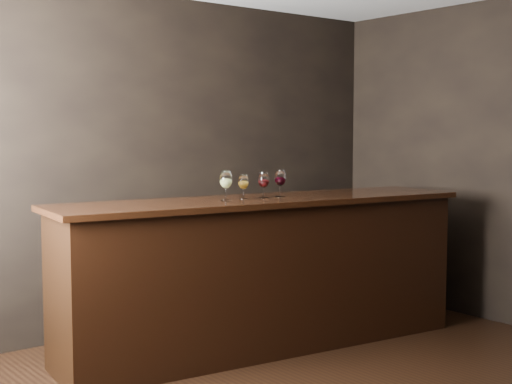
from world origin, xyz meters
TOP-DOWN VIEW (x-y plane):
  - room_shell at (-0.23, 0.11)m, footprint 5.02×4.52m
  - bar_counter at (0.43, 1.17)m, footprint 3.25×1.08m
  - bar_top at (0.43, 1.17)m, footprint 3.36×1.17m
  - back_bar_shelf at (0.51, 2.03)m, footprint 2.41×0.40m
  - glass_white at (0.09, 1.20)m, footprint 0.09×0.09m
  - glass_amber at (0.26, 1.21)m, footprint 0.08×0.08m
  - glass_red_a at (0.43, 1.17)m, footprint 0.08×0.08m
  - glass_red_b at (0.60, 1.19)m, footprint 0.09×0.09m

SIDE VIEW (x-z plane):
  - back_bar_shelf at x=0.51m, z-range 0.00..0.87m
  - bar_counter at x=0.43m, z-range 0.00..1.12m
  - bar_top at x=0.43m, z-range 1.12..1.16m
  - glass_amber at x=0.26m, z-range 1.19..1.38m
  - glass_red_a at x=0.43m, z-range 1.19..1.39m
  - glass_red_b at x=0.60m, z-range 1.19..1.41m
  - glass_white at x=0.09m, z-range 1.20..1.42m
  - room_shell at x=-0.23m, z-range 0.40..3.21m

